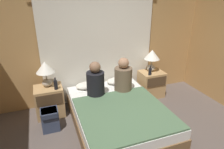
{
  "coord_description": "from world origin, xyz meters",
  "views": [
    {
      "loc": [
        -1.12,
        -1.83,
        2.21
      ],
      "look_at": [
        0.0,
        1.2,
        0.85
      ],
      "focal_mm": 32.0,
      "sensor_mm": 36.0,
      "label": 1
    }
  ],
  "objects_px": {
    "pillow_left": "(88,85)",
    "pillow_right": "(118,81)",
    "bed": "(118,115)",
    "person_right_in_bed": "(123,77)",
    "lamp_right": "(152,57)",
    "backpack_on_floor": "(50,119)",
    "nightstand_left": "(50,101)",
    "beer_bottle_on_right_stand": "(150,71)",
    "nightstand_right": "(151,84)",
    "beer_bottle_on_left_stand": "(56,85)",
    "lamp_left": "(45,70)",
    "person_left_in_bed": "(95,82)"
  },
  "relations": [
    {
      "from": "pillow_left",
      "to": "pillow_right",
      "type": "height_order",
      "value": "same"
    },
    {
      "from": "bed",
      "to": "person_right_in_bed",
      "type": "xyz_separation_m",
      "value": [
        0.29,
        0.48,
        0.48
      ]
    },
    {
      "from": "pillow_left",
      "to": "lamp_right",
      "type": "bearing_deg",
      "value": -1.03
    },
    {
      "from": "bed",
      "to": "backpack_on_floor",
      "type": "xyz_separation_m",
      "value": [
        -1.13,
        0.27,
        0.02
      ]
    },
    {
      "from": "nightstand_left",
      "to": "beer_bottle_on_right_stand",
      "type": "relative_size",
      "value": 2.81
    },
    {
      "from": "person_right_in_bed",
      "to": "backpack_on_floor",
      "type": "height_order",
      "value": "person_right_in_bed"
    },
    {
      "from": "nightstand_right",
      "to": "person_right_in_bed",
      "type": "xyz_separation_m",
      "value": [
        -0.8,
        -0.25,
        0.38
      ]
    },
    {
      "from": "beer_bottle_on_right_stand",
      "to": "backpack_on_floor",
      "type": "bearing_deg",
      "value": -170.62
    },
    {
      "from": "pillow_right",
      "to": "backpack_on_floor",
      "type": "xyz_separation_m",
      "value": [
        -1.45,
        -0.55,
        -0.24
      ]
    },
    {
      "from": "beer_bottle_on_left_stand",
      "to": "lamp_right",
      "type": "bearing_deg",
      "value": 5.07
    },
    {
      "from": "nightstand_right",
      "to": "pillow_right",
      "type": "bearing_deg",
      "value": 173.68
    },
    {
      "from": "nightstand_left",
      "to": "beer_bottle_on_right_stand",
      "type": "distance_m",
      "value": 2.08
    },
    {
      "from": "lamp_left",
      "to": "pillow_right",
      "type": "height_order",
      "value": "lamp_left"
    },
    {
      "from": "bed",
      "to": "nightstand_right",
      "type": "distance_m",
      "value": 1.32
    },
    {
      "from": "nightstand_left",
      "to": "beer_bottle_on_left_stand",
      "type": "bearing_deg",
      "value": -41.4
    },
    {
      "from": "beer_bottle_on_right_stand",
      "to": "lamp_left",
      "type": "bearing_deg",
      "value": 174.95
    },
    {
      "from": "beer_bottle_on_left_stand",
      "to": "nightstand_right",
      "type": "bearing_deg",
      "value": 3.42
    },
    {
      "from": "person_right_in_bed",
      "to": "beer_bottle_on_right_stand",
      "type": "relative_size",
      "value": 3.27
    },
    {
      "from": "lamp_left",
      "to": "person_left_in_bed",
      "type": "relative_size",
      "value": 0.73
    },
    {
      "from": "lamp_right",
      "to": "nightstand_left",
      "type": "bearing_deg",
      "value": -178.45
    },
    {
      "from": "bed",
      "to": "pillow_right",
      "type": "relative_size",
      "value": 4.09
    },
    {
      "from": "bed",
      "to": "beer_bottle_on_right_stand",
      "type": "height_order",
      "value": "beer_bottle_on_right_stand"
    },
    {
      "from": "lamp_left",
      "to": "backpack_on_floor",
      "type": "bearing_deg",
      "value": -93.99
    },
    {
      "from": "bed",
      "to": "person_right_in_bed",
      "type": "distance_m",
      "value": 0.74
    },
    {
      "from": "backpack_on_floor",
      "to": "bed",
      "type": "bearing_deg",
      "value": -13.24
    },
    {
      "from": "nightstand_right",
      "to": "beer_bottle_on_left_stand",
      "type": "distance_m",
      "value": 2.08
    },
    {
      "from": "pillow_right",
      "to": "beer_bottle_on_right_stand",
      "type": "xyz_separation_m",
      "value": [
        0.63,
        -0.21,
        0.2
      ]
    },
    {
      "from": "pillow_left",
      "to": "person_left_in_bed",
      "type": "bearing_deg",
      "value": -78.42
    },
    {
      "from": "pillow_right",
      "to": "person_left_in_bed",
      "type": "relative_size",
      "value": 0.74
    },
    {
      "from": "nightstand_left",
      "to": "person_right_in_bed",
      "type": "relative_size",
      "value": 0.86
    },
    {
      "from": "nightstand_left",
      "to": "lamp_left",
      "type": "relative_size",
      "value": 1.2
    },
    {
      "from": "bed",
      "to": "person_left_in_bed",
      "type": "distance_m",
      "value": 0.72
    },
    {
      "from": "nightstand_right",
      "to": "backpack_on_floor",
      "type": "xyz_separation_m",
      "value": [
        -2.22,
        -0.47,
        -0.07
      ]
    },
    {
      "from": "nightstand_left",
      "to": "person_right_in_bed",
      "type": "bearing_deg",
      "value": -10.34
    },
    {
      "from": "lamp_right",
      "to": "pillow_left",
      "type": "relative_size",
      "value": 0.98
    },
    {
      "from": "nightstand_right",
      "to": "beer_bottle_on_right_stand",
      "type": "distance_m",
      "value": 0.41
    },
    {
      "from": "nightstand_left",
      "to": "backpack_on_floor",
      "type": "distance_m",
      "value": 0.47
    },
    {
      "from": "lamp_left",
      "to": "nightstand_right",
      "type": "bearing_deg",
      "value": -1.55
    },
    {
      "from": "pillow_right",
      "to": "beer_bottle_on_left_stand",
      "type": "distance_m",
      "value": 1.31
    },
    {
      "from": "lamp_right",
      "to": "beer_bottle_on_right_stand",
      "type": "relative_size",
      "value": 2.34
    },
    {
      "from": "backpack_on_floor",
      "to": "person_right_in_bed",
      "type": "bearing_deg",
      "value": 8.54
    },
    {
      "from": "person_left_in_bed",
      "to": "beer_bottle_on_right_stand",
      "type": "height_order",
      "value": "person_left_in_bed"
    },
    {
      "from": "bed",
      "to": "pillow_right",
      "type": "xyz_separation_m",
      "value": [
        0.33,
        0.82,
        0.26
      ]
    },
    {
      "from": "lamp_right",
      "to": "beer_bottle_on_right_stand",
      "type": "distance_m",
      "value": 0.33
    },
    {
      "from": "nightstand_right",
      "to": "pillow_left",
      "type": "distance_m",
      "value": 1.43
    },
    {
      "from": "person_left_in_bed",
      "to": "person_right_in_bed",
      "type": "xyz_separation_m",
      "value": [
        0.55,
        0.0,
        0.0
      ]
    },
    {
      "from": "pillow_right",
      "to": "lamp_left",
      "type": "bearing_deg",
      "value": -178.97
    },
    {
      "from": "pillow_right",
      "to": "pillow_left",
      "type": "bearing_deg",
      "value": 180.0
    },
    {
      "from": "beer_bottle_on_left_stand",
      "to": "beer_bottle_on_right_stand",
      "type": "height_order",
      "value": "beer_bottle_on_left_stand"
    },
    {
      "from": "lamp_right",
      "to": "person_left_in_bed",
      "type": "relative_size",
      "value": 0.73
    }
  ]
}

